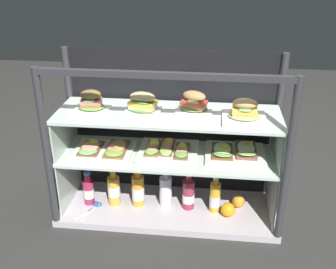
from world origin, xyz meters
name	(u,v)px	position (x,y,z in m)	size (l,w,h in m)	color
ground_plane	(168,213)	(0.00, 0.00, -0.01)	(6.00, 6.00, 0.02)	#2D2D2B
case_base_deck	(168,209)	(0.00, 0.00, 0.02)	(1.19, 0.42, 0.04)	#BFB6BE
case_frame	(170,127)	(0.00, 0.10, 0.48)	(1.19, 0.42, 0.87)	#333338
riser_lower_tier	(168,182)	(0.00, 0.00, 0.19)	(1.12, 0.35, 0.31)	silver
shelf_lower_glass	(168,156)	(0.00, 0.00, 0.36)	(1.14, 0.37, 0.01)	silver
riser_upper_tier	(168,136)	(0.00, 0.00, 0.47)	(1.12, 0.35, 0.22)	silver
shelf_upper_glass	(168,115)	(0.00, 0.00, 0.59)	(1.14, 0.37, 0.01)	silver
plated_roll_sandwich_left_of_center	(91,103)	(-0.39, -0.01, 0.64)	(0.18, 0.18, 0.11)	white
plated_roll_sandwich_near_right_corner	(143,105)	(-0.13, -0.01, 0.64)	(0.18, 0.18, 0.11)	white
plated_roll_sandwich_near_left_corner	(194,104)	(0.13, 0.04, 0.64)	(0.18, 0.18, 0.11)	white
plated_roll_sandwich_mid_left	(244,113)	(0.37, -0.04, 0.64)	(0.21, 0.21, 0.11)	white
open_sandwich_tray_mid_right	(104,150)	(-0.34, -0.02, 0.38)	(0.31, 0.27, 0.06)	white
open_sandwich_tray_center	(167,150)	(-0.01, 0.01, 0.38)	(0.31, 0.27, 0.07)	white
open_sandwich_tray_near_left_corner	(235,152)	(0.35, 0.03, 0.38)	(0.31, 0.27, 0.06)	white
juice_bottle_front_second	(89,191)	(-0.45, -0.02, 0.12)	(0.06, 0.06, 0.20)	#9F234B
juice_bottle_front_middle	(114,190)	(-0.30, -0.01, 0.13)	(0.07, 0.07, 0.22)	gold
juice_bottle_front_fourth	(138,190)	(-0.17, 0.00, 0.13)	(0.07, 0.07, 0.24)	orange
juice_bottle_back_left	(166,192)	(-0.01, 0.01, 0.12)	(0.07, 0.07, 0.22)	white
juice_bottle_back_center	(188,194)	(0.11, 0.00, 0.12)	(0.07, 0.07, 0.22)	#8F2B45
juice_bottle_front_left_end	(215,197)	(0.26, -0.01, 0.12)	(0.06, 0.06, 0.22)	gold
orange_fruit_beside_bottles	(228,210)	(0.33, -0.05, 0.08)	(0.08, 0.08, 0.08)	orange
orange_fruit_near_left_post	(238,201)	(0.39, 0.04, 0.07)	(0.07, 0.07, 0.07)	orange
kitchen_scissors	(94,206)	(-0.41, -0.06, 0.04)	(0.12, 0.19, 0.01)	silver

